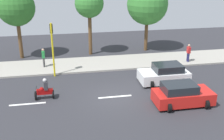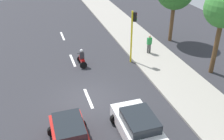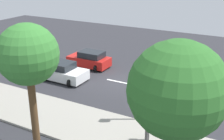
% 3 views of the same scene
% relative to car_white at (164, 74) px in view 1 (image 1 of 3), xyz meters
% --- Properties ---
extents(ground_plane, '(40.00, 60.00, 0.10)m').
position_rel_car_white_xyz_m(ground_plane, '(-1.81, 4.34, -0.76)').
color(ground_plane, '#2D2D33').
extents(sidewalk, '(4.00, 60.00, 0.15)m').
position_rel_car_white_xyz_m(sidewalk, '(5.19, 4.34, -0.64)').
color(sidewalk, '#9E998E').
rests_on(sidewalk, ground).
extents(lane_stripe_north, '(0.20, 2.40, 0.01)m').
position_rel_car_white_xyz_m(lane_stripe_north, '(-1.81, -1.66, -0.70)').
color(lane_stripe_north, white).
rests_on(lane_stripe_north, ground).
extents(lane_stripe_mid, '(0.20, 2.40, 0.01)m').
position_rel_car_white_xyz_m(lane_stripe_mid, '(-1.81, 4.34, -0.70)').
color(lane_stripe_mid, white).
rests_on(lane_stripe_mid, ground).
extents(lane_stripe_south, '(0.20, 2.40, 0.01)m').
position_rel_car_white_xyz_m(lane_stripe_south, '(-1.81, 10.34, -0.70)').
color(lane_stripe_south, white).
rests_on(lane_stripe_south, ground).
extents(car_white, '(2.37, 3.83, 1.52)m').
position_rel_car_white_xyz_m(car_white, '(0.00, 0.00, 0.00)').
color(car_white, white).
rests_on(car_white, ground).
extents(car_red, '(2.23, 3.88, 1.52)m').
position_rel_car_white_xyz_m(car_red, '(-3.73, 0.18, -0.00)').
color(car_red, red).
rests_on(car_red, ground).
extents(motorcycle, '(0.60, 1.30, 1.53)m').
position_rel_car_white_xyz_m(motorcycle, '(-1.21, 9.19, -0.07)').
color(motorcycle, black).
rests_on(motorcycle, ground).
extents(pedestrian_near_signal, '(0.40, 0.24, 1.69)m').
position_rel_car_white_xyz_m(pedestrian_near_signal, '(5.07, 9.49, 0.35)').
color(pedestrian_near_signal, '#3F3F3F').
rests_on(pedestrian_near_signal, sidewalk).
extents(pedestrian_by_tree, '(0.40, 0.24, 1.69)m').
position_rel_car_white_xyz_m(pedestrian_by_tree, '(4.02, -3.87, 0.35)').
color(pedestrian_by_tree, '#1E1E4C').
rests_on(pedestrian_by_tree, sidewalk).
extents(traffic_light_corner, '(0.49, 0.24, 4.50)m').
position_rel_car_white_xyz_m(traffic_light_corner, '(3.03, 8.56, 2.22)').
color(traffic_light_corner, yellow).
rests_on(traffic_light_corner, ground).
extents(street_tree_south, '(2.86, 2.86, 6.67)m').
position_rel_car_white_xyz_m(street_tree_south, '(8.46, 4.90, 4.46)').
color(street_tree_south, brown).
rests_on(street_tree_south, ground).
extents(street_tree_north, '(4.25, 4.25, 7.08)m').
position_rel_car_white_xyz_m(street_tree_north, '(8.84, -1.18, 4.22)').
color(street_tree_north, brown).
rests_on(street_tree_north, ground).
extents(street_tree_center, '(3.55, 3.55, 6.79)m').
position_rel_car_white_xyz_m(street_tree_center, '(8.52, 11.82, 4.27)').
color(street_tree_center, brown).
rests_on(street_tree_center, ground).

